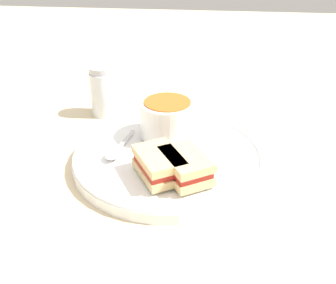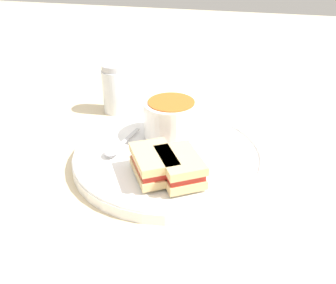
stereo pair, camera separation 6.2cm
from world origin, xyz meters
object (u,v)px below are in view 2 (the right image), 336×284
(soup_bowl, at_px, (171,118))
(salt_shaker, at_px, (115,89))
(spoon, at_px, (115,149))
(sandwich_half_near, at_px, (154,164))
(sandwich_half_far, at_px, (180,167))

(soup_bowl, bearing_deg, salt_shaker, -128.14)
(spoon, bearing_deg, sandwich_half_near, 68.69)
(soup_bowl, distance_m, sandwich_half_near, 0.12)
(soup_bowl, distance_m, sandwich_half_far, 0.13)
(sandwich_half_far, bearing_deg, spoon, -113.12)
(spoon, distance_m, salt_shaker, 0.20)
(soup_bowl, height_order, salt_shaker, salt_shaker)
(spoon, relative_size, sandwich_half_far, 1.07)
(sandwich_half_near, bearing_deg, soup_bowl, -179.23)
(sandwich_half_near, height_order, salt_shaker, salt_shaker)
(salt_shaker, bearing_deg, sandwich_half_near, 31.36)
(sandwich_half_far, relative_size, salt_shaker, 0.99)
(soup_bowl, xyz_separation_m, salt_shaker, (-0.11, -0.14, -0.00))
(spoon, relative_size, salt_shaker, 1.06)
(soup_bowl, xyz_separation_m, sandwich_half_near, (0.12, 0.00, -0.01))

